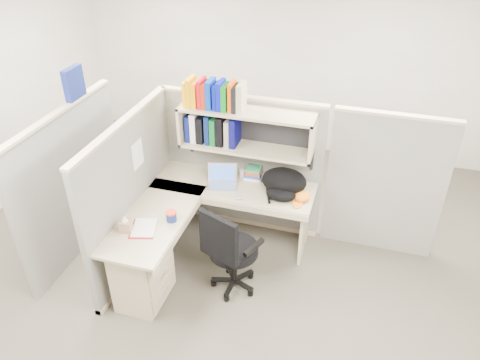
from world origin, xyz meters
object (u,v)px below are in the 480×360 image
(snack_canister, at_px, (171,216))
(task_chair, at_px, (231,262))
(backpack, at_px, (283,184))
(desk, at_px, (168,249))
(laptop, at_px, (222,178))

(snack_canister, bearing_deg, task_chair, -1.24)
(task_chair, bearing_deg, snack_canister, 178.76)
(backpack, distance_m, snack_canister, 1.18)
(desk, distance_m, task_chair, 0.63)
(task_chair, bearing_deg, backpack, 66.04)
(backpack, bearing_deg, desk, -141.28)
(snack_canister, relative_size, task_chair, 0.10)
(backpack, relative_size, task_chair, 0.46)
(laptop, bearing_deg, task_chair, -80.11)
(desk, relative_size, laptop, 5.57)
(snack_canister, distance_m, task_chair, 0.74)
(backpack, height_order, snack_canister, backpack)
(laptop, bearing_deg, desk, -124.77)
(desk, height_order, snack_canister, snack_canister)
(task_chair, bearing_deg, desk, -172.81)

